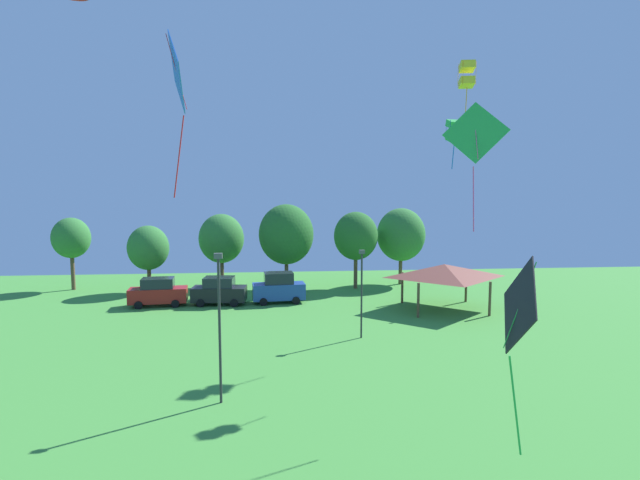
{
  "coord_description": "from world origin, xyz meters",
  "views": [
    {
      "loc": [
        -0.43,
        3.22,
        9.49
      ],
      "look_at": [
        0.77,
        16.69,
        8.1
      ],
      "focal_mm": 28.0,
      "sensor_mm": 36.0,
      "label": 1
    }
  ],
  "objects_px": {
    "light_post_0": "(219,320)",
    "treeline_tree_3": "(286,234)",
    "parked_car_second_from_left": "(219,291)",
    "treeline_tree_0": "(71,238)",
    "parked_car_third_from_left": "(279,288)",
    "treeline_tree_5": "(401,235)",
    "kite_flying_5": "(475,136)",
    "treeline_tree_2": "(221,239)",
    "kite_flying_2": "(467,75)",
    "parked_car_leftmost": "(158,292)",
    "park_pavilion": "(444,271)",
    "kite_flying_4": "(454,131)",
    "light_post_1": "(362,288)",
    "treeline_tree_4": "(356,236)",
    "treeline_tree_1": "(148,248)",
    "kite_flying_8": "(519,312)",
    "kite_flying_7": "(177,76)"
  },
  "relations": [
    {
      "from": "light_post_0",
      "to": "treeline_tree_3",
      "type": "xyz_separation_m",
      "value": [
        3.45,
        24.8,
        1.49
      ]
    },
    {
      "from": "parked_car_second_from_left",
      "to": "treeline_tree_0",
      "type": "relative_size",
      "value": 0.66
    },
    {
      "from": "parked_car_third_from_left",
      "to": "light_post_0",
      "type": "distance_m",
      "value": 19.79
    },
    {
      "from": "treeline_tree_0",
      "to": "treeline_tree_5",
      "type": "relative_size",
      "value": 0.9
    },
    {
      "from": "parked_car_third_from_left",
      "to": "kite_flying_5",
      "type": "bearing_deg",
      "value": -72.69
    },
    {
      "from": "treeline_tree_0",
      "to": "light_post_0",
      "type": "bearing_deg",
      "value": -58.02
    },
    {
      "from": "parked_car_third_from_left",
      "to": "treeline_tree_2",
      "type": "relative_size",
      "value": 0.63
    },
    {
      "from": "kite_flying_2",
      "to": "parked_car_leftmost",
      "type": "height_order",
      "value": "kite_flying_2"
    },
    {
      "from": "parked_car_second_from_left",
      "to": "park_pavilion",
      "type": "distance_m",
      "value": 18.27
    },
    {
      "from": "parked_car_leftmost",
      "to": "parked_car_third_from_left",
      "type": "height_order",
      "value": "parked_car_third_from_left"
    },
    {
      "from": "kite_flying_4",
      "to": "treeline_tree_0",
      "type": "bearing_deg",
      "value": 141.64
    },
    {
      "from": "light_post_1",
      "to": "treeline_tree_4",
      "type": "relative_size",
      "value": 0.77
    },
    {
      "from": "parked_car_leftmost",
      "to": "treeline_tree_0",
      "type": "bearing_deg",
      "value": 136.72
    },
    {
      "from": "treeline_tree_0",
      "to": "treeline_tree_1",
      "type": "bearing_deg",
      "value": -13.8
    },
    {
      "from": "parked_car_third_from_left",
      "to": "treeline_tree_4",
      "type": "xyz_separation_m",
      "value": [
        7.37,
        5.53,
        3.78
      ]
    },
    {
      "from": "park_pavilion",
      "to": "parked_car_third_from_left",
      "type": "bearing_deg",
      "value": 165.41
    },
    {
      "from": "kite_flying_5",
      "to": "light_post_0",
      "type": "xyz_separation_m",
      "value": [
        -11.04,
        0.72,
        -7.96
      ]
    },
    {
      "from": "kite_flying_8",
      "to": "light_post_0",
      "type": "xyz_separation_m",
      "value": [
        -8.27,
        10.5,
        -2.8
      ]
    },
    {
      "from": "kite_flying_7",
      "to": "treeline_tree_3",
      "type": "relative_size",
      "value": 0.79
    },
    {
      "from": "light_post_1",
      "to": "treeline_tree_5",
      "type": "bearing_deg",
      "value": 68.36
    },
    {
      "from": "kite_flying_8",
      "to": "treeline_tree_3",
      "type": "height_order",
      "value": "treeline_tree_3"
    },
    {
      "from": "kite_flying_2",
      "to": "treeline_tree_2",
      "type": "relative_size",
      "value": 0.51
    },
    {
      "from": "parked_car_second_from_left",
      "to": "treeline_tree_0",
      "type": "height_order",
      "value": "treeline_tree_0"
    },
    {
      "from": "kite_flying_8",
      "to": "park_pavilion",
      "type": "xyz_separation_m",
      "value": [
        7.41,
        26.55,
        -3.48
      ]
    },
    {
      "from": "kite_flying_2",
      "to": "treeline_tree_2",
      "type": "bearing_deg",
      "value": 137.7
    },
    {
      "from": "light_post_1",
      "to": "treeline_tree_1",
      "type": "relative_size",
      "value": 0.92
    },
    {
      "from": "kite_flying_2",
      "to": "kite_flying_7",
      "type": "height_order",
      "value": "kite_flying_2"
    },
    {
      "from": "kite_flying_4",
      "to": "treeline_tree_2",
      "type": "bearing_deg",
      "value": 123.04
    },
    {
      "from": "treeline_tree_4",
      "to": "treeline_tree_0",
      "type": "bearing_deg",
      "value": 176.37
    },
    {
      "from": "treeline_tree_2",
      "to": "treeline_tree_1",
      "type": "bearing_deg",
      "value": -165.48
    },
    {
      "from": "park_pavilion",
      "to": "light_post_0",
      "type": "bearing_deg",
      "value": -134.31
    },
    {
      "from": "parked_car_second_from_left",
      "to": "treeline_tree_3",
      "type": "height_order",
      "value": "treeline_tree_3"
    },
    {
      "from": "park_pavilion",
      "to": "treeline_tree_1",
      "type": "height_order",
      "value": "treeline_tree_1"
    },
    {
      "from": "kite_flying_5",
      "to": "treeline_tree_4",
      "type": "bearing_deg",
      "value": 92.18
    },
    {
      "from": "parked_car_leftmost",
      "to": "light_post_1",
      "type": "xyz_separation_m",
      "value": [
        14.97,
        -10.08,
        2.09
      ]
    },
    {
      "from": "park_pavilion",
      "to": "treeline_tree_4",
      "type": "bearing_deg",
      "value": 122.23
    },
    {
      "from": "kite_flying_2",
      "to": "park_pavilion",
      "type": "height_order",
      "value": "kite_flying_2"
    },
    {
      "from": "parked_car_third_from_left",
      "to": "treeline_tree_2",
      "type": "height_order",
      "value": "treeline_tree_2"
    },
    {
      "from": "parked_car_leftmost",
      "to": "treeline_tree_0",
      "type": "height_order",
      "value": "treeline_tree_0"
    },
    {
      "from": "treeline_tree_3",
      "to": "parked_car_third_from_left",
      "type": "bearing_deg",
      "value": -98.14
    },
    {
      "from": "kite_flying_4",
      "to": "treeline_tree_5",
      "type": "distance_m",
      "value": 23.98
    },
    {
      "from": "kite_flying_2",
      "to": "parked_car_third_from_left",
      "type": "height_order",
      "value": "kite_flying_2"
    },
    {
      "from": "treeline_tree_5",
      "to": "kite_flying_7",
      "type": "bearing_deg",
      "value": -119.72
    },
    {
      "from": "kite_flying_7",
      "to": "treeline_tree_3",
      "type": "distance_m",
      "value": 28.1
    },
    {
      "from": "kite_flying_7",
      "to": "park_pavilion",
      "type": "relative_size",
      "value": 0.9
    },
    {
      "from": "treeline_tree_0",
      "to": "treeline_tree_3",
      "type": "distance_m",
      "value": 20.19
    },
    {
      "from": "light_post_1",
      "to": "treeline_tree_3",
      "type": "relative_size",
      "value": 0.7
    },
    {
      "from": "kite_flying_4",
      "to": "treeline_tree_2",
      "type": "xyz_separation_m",
      "value": [
        -14.55,
        22.37,
        -7.76
      ]
    },
    {
      "from": "park_pavilion",
      "to": "treeline_tree_4",
      "type": "xyz_separation_m",
      "value": [
        -5.62,
        8.91,
        1.94
      ]
    },
    {
      "from": "treeline_tree_2",
      "to": "kite_flying_4",
      "type": "bearing_deg",
      "value": -56.96
    }
  ]
}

